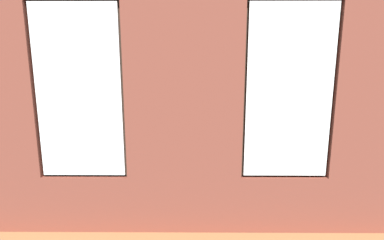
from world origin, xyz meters
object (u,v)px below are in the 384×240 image
Objects in this scene: couch_left at (322,147)px; cup_ceramic at (193,133)px; couch_by_window at (178,183)px; coffee_table at (201,139)px; potted_plant_foreground_right at (88,105)px; potted_plant_near_tv at (56,139)px; potted_plant_between_couches at (274,153)px; potted_plant_mid_room_small at (235,137)px; remote_black at (205,138)px; papasan_chair at (155,125)px; tv_flatscreen at (49,115)px; media_console at (52,143)px; remote_gray at (201,136)px; potted_plant_corner_near_left at (295,108)px; remote_silver at (217,134)px; potted_plant_by_left_couch at (281,133)px.

couch_left is 2.65m from cup_ceramic.
coffee_table is (-0.38, -2.19, 0.06)m from couch_by_window.
potted_plant_foreground_right is 1.50× the size of potted_plant_near_tv.
potted_plant_mid_room_small is (0.18, -2.63, -0.44)m from potted_plant_between_couches.
remote_black is 1.87m from papasan_chair.
couch_left is at bearing 174.21° from tv_flatscreen.
couch_by_window is at bearing 84.76° from cup_ceramic.
potted_plant_mid_room_small is at bearing 158.35° from papasan_chair.
cup_ceramic is 3.14m from media_console.
remote_gray is at bearing 176.73° from media_console.
couch_left is 1.95× the size of papasan_chair.
remote_black is 3.15m from potted_plant_corner_near_left.
remote_silver is at bearing 155.13° from potted_plant_foreground_right.
tv_flatscreen is 0.87× the size of potted_plant_foreground_right.
potted_plant_between_couches is at bearing 67.83° from potted_plant_corner_near_left.
cup_ceramic is at bearing -62.13° from remote_gray.
couch_left reaches higher than potted_plant_mid_room_small.
potted_plant_foreground_right is at bearing -59.76° from remote_black.
potted_plant_mid_room_small is at bearing -93.25° from remote_silver.
coffee_table is at bearing 72.45° from remote_silver.
remote_silver is 2.77m from potted_plant_corner_near_left.
remote_black is 0.14× the size of potted_plant_corner_near_left.
tv_flatscreen is 4.15m from potted_plant_mid_room_small.
remote_silver is at bearing -101.13° from couch_left.
potted_plant_mid_room_small is at bearing -175.75° from tv_flatscreen.
remote_gray is (-0.16, 0.11, -0.04)m from cup_ceramic.
cup_ceramic is 3.22m from potted_plant_corner_near_left.
couch_by_window is 2.11m from remote_black.
potted_plant_by_left_couch is at bearing 52.85° from potted_plant_corner_near_left.
couch_by_window reaches higher than papasan_chair.
potted_plant_corner_near_left is (-2.59, -1.77, 0.33)m from remote_gray.
remote_black is 0.16m from remote_gray.
potted_plant_near_tv is (-0.55, 0.93, 0.35)m from media_console.
potted_plant_by_left_couch is at bearing -126.72° from couch_by_window.
couch_by_window is 1.55× the size of tv_flatscreen.
potted_plant_corner_near_left is at bearing -148.88° from cup_ceramic.
remote_black is at bearing 174.61° from media_console.
media_console is at bearing 26.59° from papasan_chair.
remote_silver is 0.39m from remote_black.
papasan_chair is at bearing -153.41° from media_console.
remote_silver and remote_gray have the same top height.
potted_plant_foreground_right reaches higher than papasan_chair.
potted_plant_foreground_right is (3.09, -1.84, 0.41)m from remote_black.
potted_plant_by_left_couch is at bearing -160.81° from couch_left.
potted_plant_near_tv is at bearing 51.31° from papasan_chair.
media_console is at bearing -1.44° from cup_ceramic.
remote_gray is at bearing -65.07° from potted_plant_between_couches.
couch_left is at bearing -176.13° from potted_plant_near_tv.
remote_gray is at bearing 31.43° from potted_plant_mid_room_small.
potted_plant_by_left_couch is at bearing 178.66° from remote_gray.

